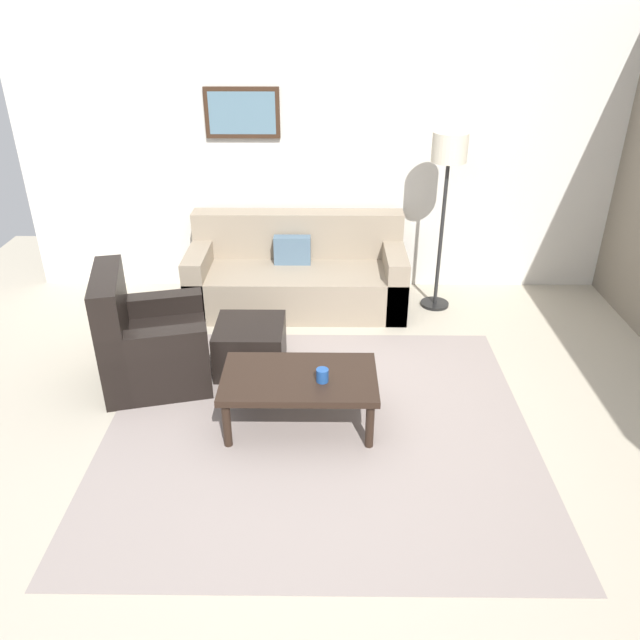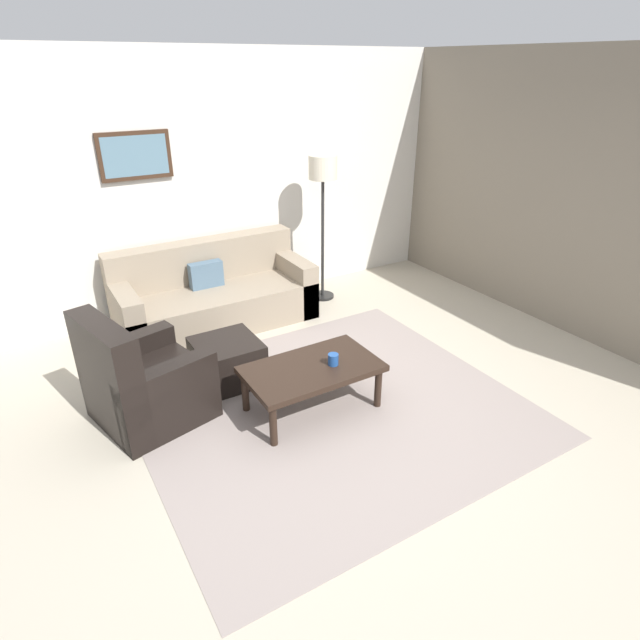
% 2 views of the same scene
% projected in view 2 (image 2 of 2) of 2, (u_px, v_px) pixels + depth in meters
% --- Properties ---
extents(ground_plane, '(8.00, 8.00, 0.00)m').
position_uv_depth(ground_plane, '(331.00, 408.00, 4.44)').
color(ground_plane, '#B2A893').
extents(rear_partition, '(6.00, 0.12, 2.80)m').
position_uv_depth(rear_partition, '(208.00, 186.00, 5.82)').
color(rear_partition, silver).
rests_on(rear_partition, ground_plane).
extents(stone_feature_panel, '(0.12, 5.20, 2.80)m').
position_uv_depth(stone_feature_panel, '(587.00, 200.00, 5.21)').
color(stone_feature_panel, slate).
rests_on(stone_feature_panel, ground_plane).
extents(area_rug, '(3.05, 2.79, 0.01)m').
position_uv_depth(area_rug, '(331.00, 407.00, 4.44)').
color(area_rug, gray).
rests_on(area_rug, ground_plane).
extents(couch_main, '(2.10, 0.90, 0.88)m').
position_uv_depth(couch_main, '(213.00, 296.00, 5.82)').
color(couch_main, gray).
rests_on(couch_main, ground_plane).
extents(armchair_leather, '(0.97, 0.97, 0.95)m').
position_uv_depth(armchair_leather, '(141.00, 387.00, 4.17)').
color(armchair_leather, black).
rests_on(armchair_leather, ground_plane).
extents(ottoman, '(0.56, 0.56, 0.40)m').
position_uv_depth(ottoman, '(228.00, 361.00, 4.74)').
color(ottoman, black).
rests_on(ottoman, ground_plane).
extents(coffee_table, '(1.10, 0.64, 0.41)m').
position_uv_depth(coffee_table, '(312.00, 372.00, 4.28)').
color(coffee_table, black).
rests_on(coffee_table, ground_plane).
extents(cup, '(0.09, 0.09, 0.10)m').
position_uv_depth(cup, '(333.00, 359.00, 4.27)').
color(cup, '#1E478C').
rests_on(cup, coffee_table).
extents(lamp_standing, '(0.32, 0.32, 1.71)m').
position_uv_depth(lamp_standing, '(323.00, 183.00, 5.91)').
color(lamp_standing, black).
rests_on(lamp_standing, ground_plane).
extents(framed_artwork, '(0.71, 0.04, 0.47)m').
position_uv_depth(framed_artwork, '(135.00, 156.00, 5.23)').
color(framed_artwork, '#382316').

